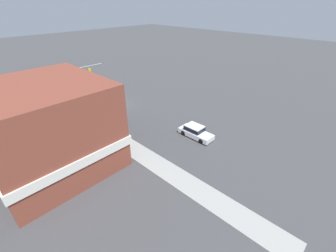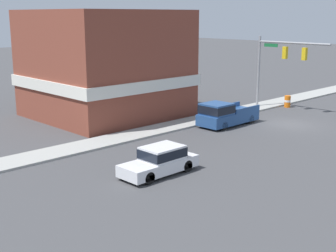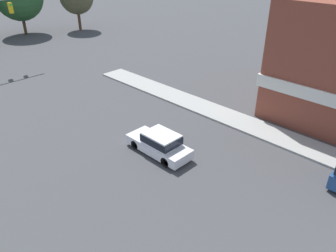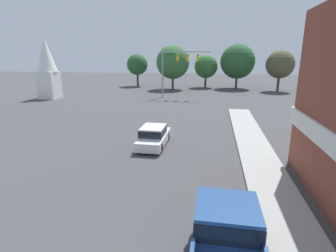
# 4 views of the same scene
# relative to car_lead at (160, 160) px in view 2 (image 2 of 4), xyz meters

# --- Properties ---
(ground_plane) EXTENTS (200.00, 200.00, 0.00)m
(ground_plane) POSITION_rel_car_lead_xyz_m (1.55, -15.30, -0.79)
(ground_plane) COLOR #424244
(sidewalk_curb) EXTENTS (2.40, 60.00, 0.14)m
(sidewalk_curb) POSITION_rel_car_lead_xyz_m (7.25, -15.30, -0.72)
(sidewalk_curb) COLOR #9E9E99
(sidewalk_curb) RESTS_ON ground
(near_signal_assembly) EXTENTS (6.95, 0.49, 6.55)m
(near_signal_assembly) POSITION_rel_car_lead_xyz_m (5.31, -19.35, 3.93)
(near_signal_assembly) COLOR gray
(near_signal_assembly) RESTS_ON ground
(car_lead) EXTENTS (1.75, 4.51, 1.52)m
(car_lead) POSITION_rel_car_lead_xyz_m (0.00, 0.00, 0.00)
(car_lead) COLOR black
(car_lead) RESTS_ON ground
(pickup_truck_parked) EXTENTS (2.09, 5.30, 1.88)m
(pickup_truck_parked) POSITION_rel_car_lead_xyz_m (4.81, -11.25, 0.14)
(pickup_truck_parked) COLOR black
(pickup_truck_parked) RESTS_ON ground
(construction_barrel) EXTENTS (0.58, 0.58, 1.09)m
(construction_barrel) POSITION_rel_car_lead_xyz_m (5.45, -21.27, -0.23)
(construction_barrel) COLOR orange
(construction_barrel) RESTS_ON ground
(corner_brick_building) EXTENTS (11.13, 11.52, 8.79)m
(corner_brick_building) POSITION_rel_car_lead_xyz_m (14.37, -7.15, 3.48)
(corner_brick_building) COLOR brown
(corner_brick_building) RESTS_ON ground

